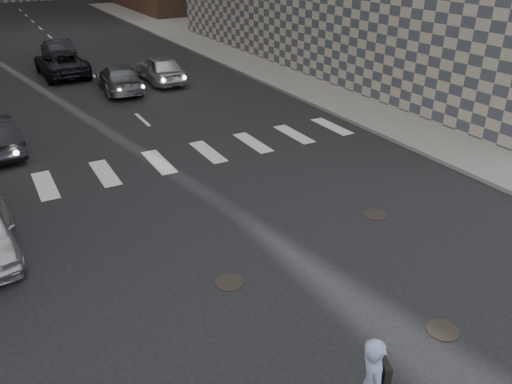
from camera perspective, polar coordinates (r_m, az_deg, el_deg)
ground at (r=12.30m, az=8.00°, el=-10.38°), size 160.00×160.00×0.00m
sidewalk_right at (r=35.27m, az=7.52°, el=14.77°), size 13.00×80.00×0.15m
manhole_a at (r=11.65m, az=20.55°, el=-14.55°), size 0.70×0.70×0.02m
manhole_b at (r=12.24m, az=-3.09°, el=-10.26°), size 0.70×0.70×0.02m
manhole_c at (r=15.41m, az=13.42°, el=-2.53°), size 0.70×0.70×0.02m
traffic_car_b at (r=28.55m, az=-15.38°, el=12.46°), size 2.41×4.98×1.40m
traffic_car_c at (r=33.00m, az=-21.36°, el=13.56°), size 2.61×5.44×1.49m
traffic_car_d at (r=29.88m, az=-10.91°, el=13.71°), size 1.94×4.63×1.57m
traffic_car_e at (r=36.92m, az=-21.69°, el=14.77°), size 1.60×4.52×1.49m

